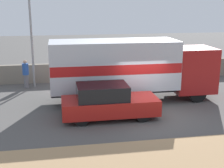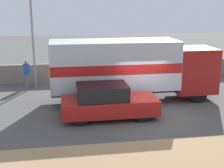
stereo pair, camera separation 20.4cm
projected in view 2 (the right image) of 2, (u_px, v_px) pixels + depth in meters
ground_plane at (149, 116)px, 15.31m from camera, size 80.00×80.00×0.00m
stone_wall_backdrop at (120, 71)px, 22.40m from camera, size 60.00×0.35×1.29m
street_lamp at (32, 23)px, 19.61m from camera, size 0.56×0.28×7.21m
box_truck at (129, 67)px, 17.17m from camera, size 9.16×2.50×3.42m
car_hatchback at (107, 102)px, 14.83m from camera, size 4.57×1.84×1.67m
pedestrian at (27, 73)px, 20.16m from camera, size 0.40×0.40×1.83m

